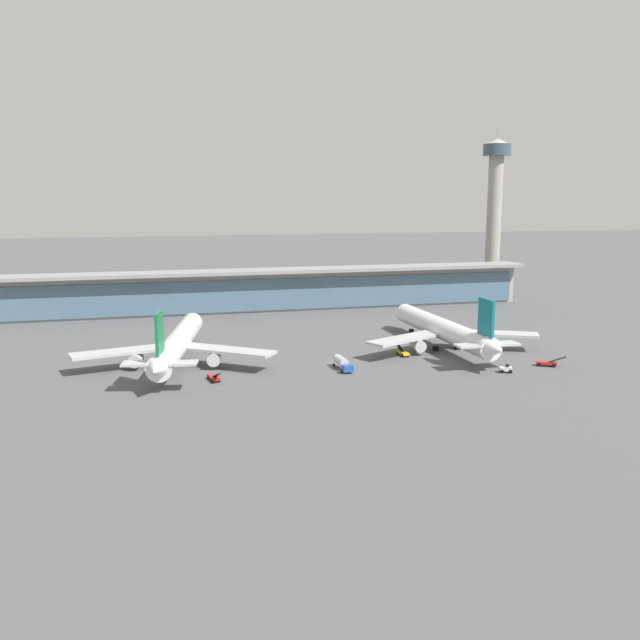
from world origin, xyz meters
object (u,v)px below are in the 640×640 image
Objects in this scene: control_tower at (495,202)px; airliner_centre_stand at (444,330)px; service_truck_near_nose_white at (506,369)px; service_truck_under_wing_red at (214,377)px; airliner_left_stand at (177,344)px; service_truck_mid_apron_red at (547,363)px; service_truck_by_tail_blue at (342,363)px; service_truck_on_taxiway_yellow at (403,352)px.

airliner_centre_stand is at bearing -124.46° from control_tower.
airliner_centre_stand reaches higher than service_truck_near_nose_white.
service_truck_under_wing_red reaches higher than service_truck_near_nose_white.
service_truck_mid_apron_red is (86.67, -24.65, -4.54)m from airliner_left_stand.
airliner_centre_stand is 0.90× the size of control_tower.
service_truck_by_tail_blue is 1.27× the size of service_truck_on_taxiway_yellow.
airliner_left_stand is at bearing 158.60° from service_truck_by_tail_blue.
control_tower is (144.37, 106.97, 33.31)m from airliner_left_stand.
airliner_left_stand is 90.23m from service_truck_mid_apron_red.
airliner_left_stand is at bearing 175.25° from service_truck_on_taxiway_yellow.
service_truck_under_wing_red is 0.10× the size of control_tower.
control_tower reaches higher than service_truck_mid_apron_red.
airliner_left_stand reaches higher than service_truck_near_nose_white.
control_tower is (73.82, 107.56, 33.31)m from airliner_centre_stand.
airliner_left_stand is at bearing 159.54° from service_truck_near_nose_white.
control_tower is at bearing 48.74° from service_truck_by_tail_blue.
airliner_centre_stand is at bearing -0.48° from airliner_left_stand.
airliner_centre_stand is 29.31m from service_truck_mid_apron_red.
airliner_left_stand reaches higher than service_truck_on_taxiway_yellow.
service_truck_on_taxiway_yellow is (-16.74, 22.77, -0.07)m from service_truck_near_nose_white.
service_truck_near_nose_white is 0.38× the size of service_truck_by_tail_blue.
airliner_centre_stand is (70.55, -0.59, 0.00)m from airliner_left_stand.
service_truck_mid_apron_red is (79.75, -7.63, 0.00)m from service_truck_under_wing_red.
service_truck_near_nose_white is at bearing -8.92° from service_truck_under_wing_red.
control_tower reaches higher than airliner_left_stand.
service_truck_under_wing_red and service_truck_mid_apron_red have the same top height.
service_truck_by_tail_blue is at bearing 4.26° from service_truck_under_wing_red.
service_truck_on_taxiway_yellow is 146.77m from control_tower.
control_tower is at bearing 42.05° from service_truck_under_wing_red.
service_truck_near_nose_white is 156.52m from control_tower.
service_truck_by_tail_blue is at bearing -21.40° from airliner_left_stand.
airliner_left_stand is 182.74m from control_tower.
airliner_left_stand is 70.56m from airliner_centre_stand.
service_truck_near_nose_white is 0.48× the size of service_truck_on_taxiway_yellow.
airliner_centre_stand is at bearing 23.24° from service_truck_by_tail_blue.
control_tower is (70.61, 134.48, 37.78)m from service_truck_near_nose_white.
service_truck_mid_apron_red is 0.09× the size of control_tower.
airliner_left_stand and airliner_centre_stand have the same top height.
service_truck_by_tail_blue is 166.06m from control_tower.
service_truck_under_wing_red is 51.58m from service_truck_on_taxiway_yellow.
airliner_left_stand is 18.93m from service_truck_under_wing_red.
service_truck_by_tail_blue reaches higher than service_truck_near_nose_white.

